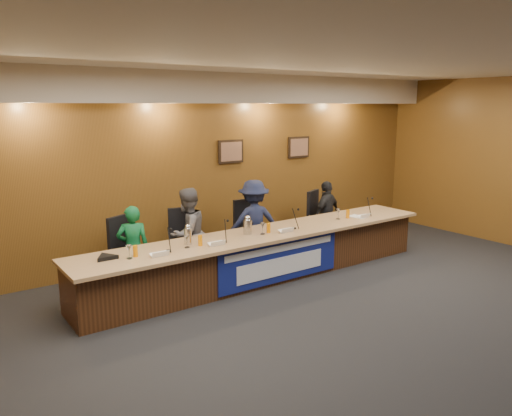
# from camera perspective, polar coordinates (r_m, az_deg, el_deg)

# --- Properties ---
(floor) EXTENTS (10.00, 10.00, 0.00)m
(floor) POSITION_cam_1_polar(r_m,az_deg,el_deg) (6.34, 14.32, -13.63)
(floor) COLOR black
(floor) RESTS_ON ground
(ceiling) EXTENTS (10.00, 8.00, 0.04)m
(ceiling) POSITION_cam_1_polar(r_m,az_deg,el_deg) (5.77, 15.99, 16.48)
(ceiling) COLOR silver
(ceiling) RESTS_ON wall_back
(wall_back) EXTENTS (10.00, 0.04, 3.20)m
(wall_back) POSITION_cam_1_polar(r_m,az_deg,el_deg) (8.90, -5.17, 4.72)
(wall_back) COLOR brown
(wall_back) RESTS_ON floor
(soffit) EXTENTS (10.00, 0.50, 0.50)m
(soffit) POSITION_cam_1_polar(r_m,az_deg,el_deg) (8.62, -4.47, 13.50)
(soffit) COLOR beige
(soffit) RESTS_ON wall_back
(dais_body) EXTENTS (6.00, 0.80, 0.70)m
(dais_body) POSITION_cam_1_polar(r_m,az_deg,el_deg) (7.85, 0.96, -5.52)
(dais_body) COLOR #3D2110
(dais_body) RESTS_ON floor
(dais_top) EXTENTS (6.10, 0.95, 0.05)m
(dais_top) POSITION_cam_1_polar(r_m,az_deg,el_deg) (7.71, 1.19, -2.95)
(dais_top) COLOR #A27C53
(dais_top) RESTS_ON dais_body
(banner) EXTENTS (2.20, 0.02, 0.65)m
(banner) POSITION_cam_1_polar(r_m,az_deg,el_deg) (7.53, 2.84, -6.06)
(banner) COLOR navy
(banner) RESTS_ON dais_body
(banner_text_upper) EXTENTS (2.00, 0.01, 0.10)m
(banner_text_upper) POSITION_cam_1_polar(r_m,az_deg,el_deg) (7.46, 2.92, -4.62)
(banner_text_upper) COLOR silver
(banner_text_upper) RESTS_ON banner
(banner_text_lower) EXTENTS (1.60, 0.01, 0.28)m
(banner_text_lower) POSITION_cam_1_polar(r_m,az_deg,el_deg) (7.54, 2.90, -6.66)
(banner_text_lower) COLOR silver
(banner_text_lower) RESTS_ON banner
(wall_photo_left) EXTENTS (0.52, 0.04, 0.42)m
(wall_photo_left) POSITION_cam_1_polar(r_m,az_deg,el_deg) (9.06, -2.91, 6.47)
(wall_photo_left) COLOR black
(wall_photo_left) RESTS_ON wall_back
(wall_photo_right) EXTENTS (0.52, 0.04, 0.42)m
(wall_photo_right) POSITION_cam_1_polar(r_m,az_deg,el_deg) (10.01, 4.88, 6.94)
(wall_photo_right) COLOR black
(wall_photo_right) RESTS_ON wall_back
(panelist_a) EXTENTS (0.54, 0.45, 1.27)m
(panelist_a) POSITION_cam_1_polar(r_m,az_deg,el_deg) (7.47, -13.86, -4.51)
(panelist_a) COLOR #0D5A2D
(panelist_a) RESTS_ON floor
(panelist_b) EXTENTS (0.85, 0.77, 1.43)m
(panelist_b) POSITION_cam_1_polar(r_m,az_deg,el_deg) (7.80, -7.82, -2.95)
(panelist_b) COLOR #504F54
(panelist_b) RESTS_ON floor
(panelist_c) EXTENTS (1.06, 0.80, 1.45)m
(panelist_c) POSITION_cam_1_polar(r_m,az_deg,el_deg) (8.43, -0.26, -1.67)
(panelist_c) COLOR #151B3A
(panelist_c) RESTS_ON floor
(panelist_d) EXTENTS (0.81, 0.48, 1.29)m
(panelist_d) POSITION_cam_1_polar(r_m,az_deg,el_deg) (9.50, 8.09, -0.76)
(panelist_d) COLOR black
(panelist_d) RESTS_ON floor
(office_chair_a) EXTENTS (0.63, 0.63, 0.08)m
(office_chair_a) POSITION_cam_1_polar(r_m,az_deg,el_deg) (7.60, -14.08, -5.45)
(office_chair_a) COLOR black
(office_chair_a) RESTS_ON floor
(office_chair_b) EXTENTS (0.59, 0.59, 0.08)m
(office_chair_b) POSITION_cam_1_polar(r_m,az_deg,el_deg) (7.95, -8.11, -4.45)
(office_chair_b) COLOR black
(office_chair_b) RESTS_ON floor
(office_chair_c) EXTENTS (0.54, 0.54, 0.08)m
(office_chair_c) POSITION_cam_1_polar(r_m,az_deg,el_deg) (8.57, -0.64, -3.13)
(office_chair_c) COLOR black
(office_chair_c) RESTS_ON floor
(office_chair_d) EXTENTS (0.63, 0.63, 0.08)m
(office_chair_d) POSITION_cam_1_polar(r_m,az_deg,el_deg) (9.61, 7.65, -1.61)
(office_chair_d) COLOR black
(office_chair_d) RESTS_ON floor
(nameplate_a) EXTENTS (0.24, 0.08, 0.10)m
(nameplate_a) POSITION_cam_1_polar(r_m,az_deg,el_deg) (6.57, -10.83, -5.14)
(nameplate_a) COLOR white
(nameplate_a) RESTS_ON dais_top
(microphone_a) EXTENTS (0.07, 0.07, 0.02)m
(microphone_a) POSITION_cam_1_polar(r_m,az_deg,el_deg) (6.80, -9.98, -4.84)
(microphone_a) COLOR black
(microphone_a) RESTS_ON dais_top
(juice_glass_a) EXTENTS (0.06, 0.06, 0.15)m
(juice_glass_a) POSITION_cam_1_polar(r_m,az_deg,el_deg) (6.64, -13.62, -4.81)
(juice_glass_a) COLOR orange
(juice_glass_a) RESTS_ON dais_top
(water_glass_a) EXTENTS (0.08, 0.08, 0.18)m
(water_glass_a) POSITION_cam_1_polar(r_m,az_deg,el_deg) (6.57, -14.30, -4.90)
(water_glass_a) COLOR silver
(water_glass_a) RESTS_ON dais_top
(nameplate_b) EXTENTS (0.24, 0.08, 0.10)m
(nameplate_b) POSITION_cam_1_polar(r_m,az_deg,el_deg) (6.96, -4.37, -3.99)
(nameplate_b) COLOR white
(nameplate_b) RESTS_ON dais_top
(microphone_b) EXTENTS (0.07, 0.07, 0.02)m
(microphone_b) POSITION_cam_1_polar(r_m,az_deg,el_deg) (7.17, -3.65, -3.80)
(microphone_b) COLOR black
(microphone_b) RESTS_ON dais_top
(juice_glass_b) EXTENTS (0.06, 0.06, 0.15)m
(juice_glass_b) POSITION_cam_1_polar(r_m,az_deg,el_deg) (7.00, -6.39, -3.71)
(juice_glass_b) COLOR orange
(juice_glass_b) RESTS_ON dais_top
(water_glass_b) EXTENTS (0.08, 0.08, 0.18)m
(water_glass_b) POSITION_cam_1_polar(r_m,az_deg,el_deg) (6.91, -7.90, -3.81)
(water_glass_b) COLOR silver
(water_glass_b) RESTS_ON dais_top
(nameplate_c) EXTENTS (0.24, 0.08, 0.10)m
(nameplate_c) POSITION_cam_1_polar(r_m,az_deg,el_deg) (7.67, 3.62, -2.50)
(nameplate_c) COLOR white
(nameplate_c) RESTS_ON dais_top
(microphone_c) EXTENTS (0.07, 0.07, 0.02)m
(microphone_c) POSITION_cam_1_polar(r_m,az_deg,el_deg) (7.93, 4.34, -2.30)
(microphone_c) COLOR black
(microphone_c) RESTS_ON dais_top
(juice_glass_c) EXTENTS (0.06, 0.06, 0.15)m
(juice_glass_c) POSITION_cam_1_polar(r_m,az_deg,el_deg) (7.65, 1.44, -2.30)
(juice_glass_c) COLOR orange
(juice_glass_c) RESTS_ON dais_top
(water_glass_c) EXTENTS (0.08, 0.08, 0.18)m
(water_glass_c) POSITION_cam_1_polar(r_m,az_deg,el_deg) (7.55, 0.76, -2.37)
(water_glass_c) COLOR silver
(water_glass_c) RESTS_ON dais_top
(nameplate_d) EXTENTS (0.24, 0.08, 0.10)m
(nameplate_d) POSITION_cam_1_polar(r_m,az_deg,el_deg) (8.84, 12.37, -0.85)
(nameplate_d) COLOR white
(nameplate_d) RESTS_ON dais_top
(microphone_d) EXTENTS (0.07, 0.07, 0.02)m
(microphone_d) POSITION_cam_1_polar(r_m,az_deg,el_deg) (9.04, 12.59, -0.81)
(microphone_d) COLOR black
(microphone_d) RESTS_ON dais_top
(juice_glass_d) EXTENTS (0.06, 0.06, 0.15)m
(juice_glass_d) POSITION_cam_1_polar(r_m,az_deg,el_deg) (8.77, 10.46, -0.67)
(juice_glass_d) COLOR orange
(juice_glass_d) RESTS_ON dais_top
(water_glass_d) EXTENTS (0.08, 0.08, 0.18)m
(water_glass_d) POSITION_cam_1_polar(r_m,az_deg,el_deg) (8.65, 9.39, -0.70)
(water_glass_d) COLOR silver
(water_glass_d) RESTS_ON dais_top
(carafe_left) EXTENTS (0.11, 0.11, 0.23)m
(carafe_left) POSITION_cam_1_polar(r_m,az_deg,el_deg) (7.08, -7.77, -3.21)
(carafe_left) COLOR silver
(carafe_left) RESTS_ON dais_top
(carafe_mid) EXTENTS (0.13, 0.13, 0.22)m
(carafe_mid) POSITION_cam_1_polar(r_m,az_deg,el_deg) (7.55, -0.98, -2.19)
(carafe_mid) COLOR silver
(carafe_mid) RESTS_ON dais_top
(speakerphone) EXTENTS (0.32, 0.32, 0.05)m
(speakerphone) POSITION_cam_1_polar(r_m,az_deg,el_deg) (6.65, -16.76, -5.41)
(speakerphone) COLOR black
(speakerphone) RESTS_ON dais_top
(paper_stack) EXTENTS (0.26, 0.33, 0.01)m
(paper_stack) POSITION_cam_1_polar(r_m,az_deg,el_deg) (8.93, 11.54, -0.97)
(paper_stack) COLOR white
(paper_stack) RESTS_ON dais_top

